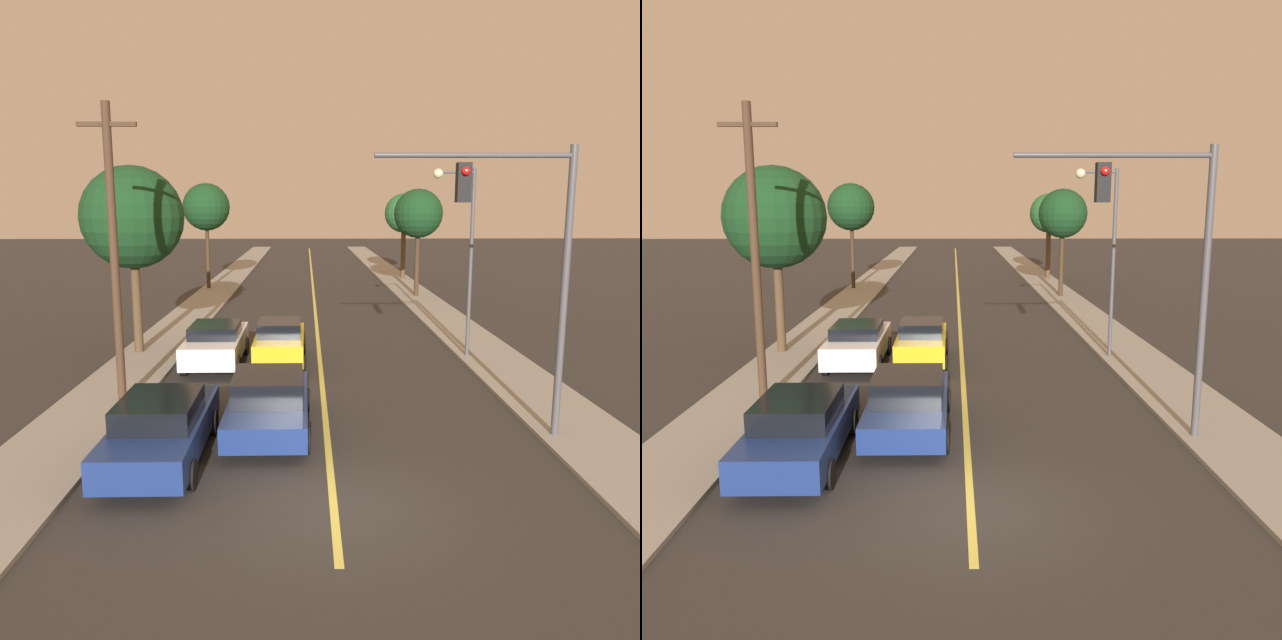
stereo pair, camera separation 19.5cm
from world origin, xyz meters
TOP-DOWN VIEW (x-y plane):
  - ground_plane at (0.00, 0.00)m, footprint 200.00×200.00m
  - road_surface at (0.00, 36.00)m, footprint 10.51×80.00m
  - sidewalk_left at (-6.50, 36.00)m, footprint 2.50×80.00m
  - sidewalk_right at (6.50, 36.00)m, footprint 2.50×80.00m
  - car_near_lane_front at (-1.47, 4.22)m, footprint 2.09×4.85m
  - car_near_lane_second at (-1.47, 11.24)m, footprint 1.87×4.35m
  - car_outer_lane_front at (-3.78, 2.44)m, footprint 2.01×5.06m
  - car_outer_lane_second at (-3.78, 11.16)m, footprint 2.02×4.93m
  - traffic_signal_mast at (4.67, 3.55)m, footprint 4.68×0.42m
  - streetlamp_right at (5.25, 11.91)m, footprint 1.57×0.36m
  - utility_pole_left at (-5.85, 6.46)m, footprint 1.60×0.24m
  - tree_left_near at (-7.03, 12.84)m, footprint 3.86×3.86m
  - tree_left_far at (-7.23, 32.00)m, footprint 3.18×3.18m
  - tree_right_near at (6.48, 27.94)m, footprint 3.02×3.02m
  - tree_right_far at (7.13, 37.73)m, footprint 3.02×3.02m

SIDE VIEW (x-z plane):
  - ground_plane at x=0.00m, z-range 0.00..0.00m
  - road_surface at x=0.00m, z-range 0.00..0.01m
  - sidewalk_left at x=-6.50m, z-range 0.00..0.12m
  - sidewalk_right at x=6.50m, z-range 0.00..0.12m
  - car_outer_lane_front at x=-3.78m, z-range 0.02..1.56m
  - car_near_lane_front at x=-1.47m, z-range 0.01..1.58m
  - car_outer_lane_second at x=-3.78m, z-range 0.05..1.59m
  - car_near_lane_second at x=-1.47m, z-range 0.01..1.64m
  - utility_pole_left at x=-5.85m, z-range 0.28..8.64m
  - streetlamp_right at x=5.25m, z-range 1.09..8.04m
  - traffic_signal_mast at x=4.67m, z-range 1.30..8.29m
  - tree_right_far at x=7.13m, z-range 1.83..8.37m
  - tree_right_near at x=6.48m, z-range 1.89..8.54m
  - tree_left_near at x=-7.03m, z-range 1.72..8.82m
  - tree_left_far at x=-7.23m, z-range 2.06..9.17m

